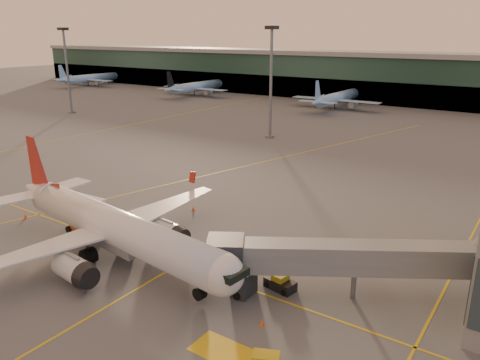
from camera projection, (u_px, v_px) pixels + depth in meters
The scene contains 13 objects.
ground at pixel (112, 270), 49.58m from camera, with size 600.00×600.00×0.00m, color #4C4F54.
taxi_markings at pixel (269, 166), 88.55m from camera, with size 100.12×173.00×0.01m.
terminal at pixel (436, 80), 158.58m from camera, with size 400.00×20.00×17.60m.
mast_west_far at pixel (67, 64), 142.38m from camera, with size 2.40×2.40×25.60m.
mast_west_near at pixel (271, 75), 107.84m from camera, with size 2.40×2.40×25.60m.
distant_aircraft_row at pixel (348, 109), 153.79m from camera, with size 290.00×34.00×13.00m.
main_airplane at pixel (112, 227), 51.20m from camera, with size 38.10×34.43×11.50m.
jet_bridge at pixel (372, 260), 43.18m from camera, with size 25.83×17.50×5.74m.
catering_truck at pixel (84, 213), 58.28m from camera, with size 6.04×2.95×4.58m.
pushback_tug at pixel (280, 283), 45.80m from camera, with size 3.29×2.15×1.57m.
cone_nose at pixel (262, 323), 40.13m from camera, with size 0.43×0.43×0.54m.
cone_tail at pixel (25, 216), 63.36m from camera, with size 0.50×0.50×0.63m.
cone_wing_left at pixel (193, 208), 66.21m from camera, with size 0.48×0.48×0.61m.
Camera 1 is at (36.27, -28.99, 24.04)m, focal length 35.00 mm.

